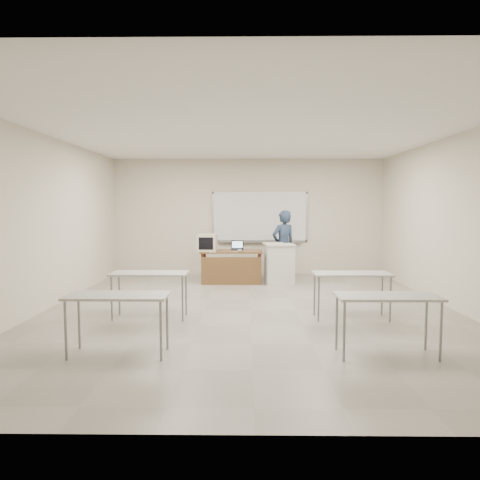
{
  "coord_description": "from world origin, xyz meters",
  "views": [
    {
      "loc": [
        -0.08,
        -7.19,
        1.78
      ],
      "look_at": [
        -0.2,
        2.2,
        1.03
      ],
      "focal_mm": 32.0,
      "sensor_mm": 36.0,
      "label": 1
    }
  ],
  "objects_px": {
    "laptop": "(237,248)",
    "mouse": "(240,250)",
    "crt_monitor": "(207,243)",
    "instructor_desk": "(231,260)",
    "keyboard": "(273,243)",
    "whiteboard": "(260,218)",
    "podium": "(279,264)",
    "presenter": "(283,246)"
  },
  "relations": [
    {
      "from": "mouse",
      "to": "presenter",
      "type": "height_order",
      "value": "presenter"
    },
    {
      "from": "keyboard",
      "to": "crt_monitor",
      "type": "bearing_deg",
      "value": -169.05
    },
    {
      "from": "whiteboard",
      "to": "mouse",
      "type": "bearing_deg",
      "value": -108.89
    },
    {
      "from": "whiteboard",
      "to": "laptop",
      "type": "distance_m",
      "value": 1.42
    },
    {
      "from": "podium",
      "to": "presenter",
      "type": "relative_size",
      "value": 0.55
    },
    {
      "from": "instructor_desk",
      "to": "crt_monitor",
      "type": "bearing_deg",
      "value": -178.83
    },
    {
      "from": "whiteboard",
      "to": "keyboard",
      "type": "bearing_deg",
      "value": -79.72
    },
    {
      "from": "instructor_desk",
      "to": "whiteboard",
      "type": "bearing_deg",
      "value": 62.78
    },
    {
      "from": "instructor_desk",
      "to": "keyboard",
      "type": "relative_size",
      "value": 3.08
    },
    {
      "from": "whiteboard",
      "to": "crt_monitor",
      "type": "xyz_separation_m",
      "value": [
        -1.25,
        -1.39,
        -0.54
      ]
    },
    {
      "from": "laptop",
      "to": "mouse",
      "type": "xyz_separation_m",
      "value": [
        0.07,
        -0.35,
        -0.03
      ]
    },
    {
      "from": "whiteboard",
      "to": "mouse",
      "type": "xyz_separation_m",
      "value": [
        -0.5,
        -1.46,
        -0.71
      ]
    },
    {
      "from": "crt_monitor",
      "to": "whiteboard",
      "type": "bearing_deg",
      "value": 51.35
    },
    {
      "from": "keyboard",
      "to": "presenter",
      "type": "distance_m",
      "value": 0.5
    },
    {
      "from": "crt_monitor",
      "to": "keyboard",
      "type": "height_order",
      "value": "crt_monitor"
    },
    {
      "from": "instructor_desk",
      "to": "keyboard",
      "type": "xyz_separation_m",
      "value": [
        0.95,
        -0.02,
        0.39
      ]
    },
    {
      "from": "instructor_desk",
      "to": "crt_monitor",
      "type": "distance_m",
      "value": 0.68
    },
    {
      "from": "laptop",
      "to": "keyboard",
      "type": "height_order",
      "value": "laptop"
    },
    {
      "from": "instructor_desk",
      "to": "mouse",
      "type": "relative_size",
      "value": 13.11
    },
    {
      "from": "podium",
      "to": "mouse",
      "type": "xyz_separation_m",
      "value": [
        -0.9,
        0.01,
        0.31
      ]
    },
    {
      "from": "instructor_desk",
      "to": "mouse",
      "type": "height_order",
      "value": "mouse"
    },
    {
      "from": "crt_monitor",
      "to": "presenter",
      "type": "xyz_separation_m",
      "value": [
        1.78,
        0.4,
        -0.1
      ]
    },
    {
      "from": "instructor_desk",
      "to": "laptop",
      "type": "bearing_deg",
      "value": 62.93
    },
    {
      "from": "instructor_desk",
      "to": "presenter",
      "type": "bearing_deg",
      "value": 17.13
    },
    {
      "from": "whiteboard",
      "to": "keyboard",
      "type": "relative_size",
      "value": 5.34
    },
    {
      "from": "whiteboard",
      "to": "crt_monitor",
      "type": "distance_m",
      "value": 1.94
    },
    {
      "from": "podium",
      "to": "mouse",
      "type": "relative_size",
      "value": 8.45
    },
    {
      "from": "podium",
      "to": "whiteboard",
      "type": "bearing_deg",
      "value": 97.48
    },
    {
      "from": "podium",
      "to": "laptop",
      "type": "relative_size",
      "value": 3.17
    },
    {
      "from": "instructor_desk",
      "to": "mouse",
      "type": "xyz_separation_m",
      "value": [
        0.2,
        -0.09,
        0.23
      ]
    },
    {
      "from": "laptop",
      "to": "podium",
      "type": "bearing_deg",
      "value": -21.76
    },
    {
      "from": "crt_monitor",
      "to": "mouse",
      "type": "height_order",
      "value": "crt_monitor"
    },
    {
      "from": "whiteboard",
      "to": "crt_monitor",
      "type": "bearing_deg",
      "value": -132.05
    },
    {
      "from": "whiteboard",
      "to": "presenter",
      "type": "bearing_deg",
      "value": -61.77
    },
    {
      "from": "laptop",
      "to": "presenter",
      "type": "xyz_separation_m",
      "value": [
        1.1,
        0.12,
        0.04
      ]
    },
    {
      "from": "podium",
      "to": "crt_monitor",
      "type": "height_order",
      "value": "crt_monitor"
    },
    {
      "from": "mouse",
      "to": "keyboard",
      "type": "distance_m",
      "value": 0.77
    },
    {
      "from": "mouse",
      "to": "presenter",
      "type": "relative_size",
      "value": 0.06
    },
    {
      "from": "whiteboard",
      "to": "laptop",
      "type": "bearing_deg",
      "value": -117.06
    },
    {
      "from": "instructor_desk",
      "to": "mouse",
      "type": "distance_m",
      "value": 0.32
    },
    {
      "from": "whiteboard",
      "to": "crt_monitor",
      "type": "relative_size",
      "value": 5.2
    },
    {
      "from": "crt_monitor",
      "to": "instructor_desk",
      "type": "bearing_deg",
      "value": 4.76
    }
  ]
}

